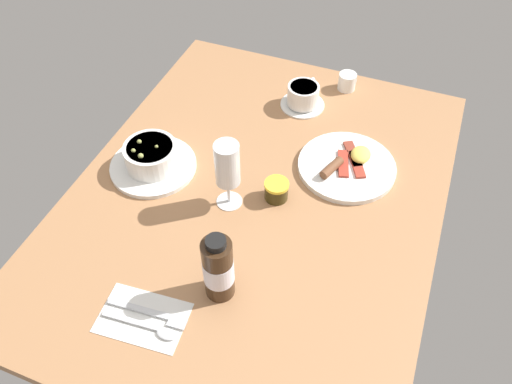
{
  "coord_description": "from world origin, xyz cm",
  "views": [
    {
      "loc": [
        74.26,
        28.91,
        90.55
      ],
      "look_at": [
        3.79,
        1.57,
        5.81
      ],
      "focal_mm": 36.21,
      "sensor_mm": 36.0,
      "label": 1
    }
  ],
  "objects_px": {
    "porridge_bowl": "(152,158)",
    "breakfast_plate": "(347,165)",
    "wine_glass": "(227,167)",
    "sauce_bottle_brown": "(218,269)",
    "coffee_cup": "(302,96)",
    "creamer_jug": "(347,81)",
    "jam_jar": "(276,190)",
    "cutlery_setting": "(145,318)"
  },
  "relations": [
    {
      "from": "porridge_bowl",
      "to": "creamer_jug",
      "type": "relative_size",
      "value": 3.5
    },
    {
      "from": "jam_jar",
      "to": "breakfast_plate",
      "type": "relative_size",
      "value": 0.24
    },
    {
      "from": "coffee_cup",
      "to": "wine_glass",
      "type": "xyz_separation_m",
      "value": [
        0.4,
        -0.05,
        0.08
      ]
    },
    {
      "from": "sauce_bottle_brown",
      "to": "breakfast_plate",
      "type": "bearing_deg",
      "value": 160.56
    },
    {
      "from": "coffee_cup",
      "to": "porridge_bowl",
      "type": "bearing_deg",
      "value": -36.09
    },
    {
      "from": "creamer_jug",
      "to": "breakfast_plate",
      "type": "distance_m",
      "value": 0.32
    },
    {
      "from": "wine_glass",
      "to": "breakfast_plate",
      "type": "xyz_separation_m",
      "value": [
        -0.2,
        0.23,
        -0.1
      ]
    },
    {
      "from": "creamer_jug",
      "to": "wine_glass",
      "type": "xyz_separation_m",
      "value": [
        0.51,
        -0.14,
        0.09
      ]
    },
    {
      "from": "coffee_cup",
      "to": "creamer_jug",
      "type": "xyz_separation_m",
      "value": [
        -0.12,
        0.1,
        -0.01
      ]
    },
    {
      "from": "cutlery_setting",
      "to": "jam_jar",
      "type": "relative_size",
      "value": 3.11
    },
    {
      "from": "porridge_bowl",
      "to": "creamer_jug",
      "type": "xyz_separation_m",
      "value": [
        -0.48,
        0.36,
        -0.01
      ]
    },
    {
      "from": "creamer_jug",
      "to": "breakfast_plate",
      "type": "relative_size",
      "value": 0.25
    },
    {
      "from": "cutlery_setting",
      "to": "breakfast_plate",
      "type": "height_order",
      "value": "breakfast_plate"
    },
    {
      "from": "jam_jar",
      "to": "breakfast_plate",
      "type": "distance_m",
      "value": 0.2
    },
    {
      "from": "creamer_jug",
      "to": "wine_glass",
      "type": "bearing_deg",
      "value": -15.69
    },
    {
      "from": "wine_glass",
      "to": "jam_jar",
      "type": "relative_size",
      "value": 3.09
    },
    {
      "from": "wine_glass",
      "to": "sauce_bottle_brown",
      "type": "distance_m",
      "value": 0.24
    },
    {
      "from": "sauce_bottle_brown",
      "to": "porridge_bowl",
      "type": "bearing_deg",
      "value": -131.27
    },
    {
      "from": "coffee_cup",
      "to": "sauce_bottle_brown",
      "type": "height_order",
      "value": "sauce_bottle_brown"
    },
    {
      "from": "cutlery_setting",
      "to": "coffee_cup",
      "type": "relative_size",
      "value": 1.35
    },
    {
      "from": "porridge_bowl",
      "to": "wine_glass",
      "type": "distance_m",
      "value": 0.23
    },
    {
      "from": "jam_jar",
      "to": "creamer_jug",
      "type": "bearing_deg",
      "value": 174.08
    },
    {
      "from": "porridge_bowl",
      "to": "jam_jar",
      "type": "distance_m",
      "value": 0.31
    },
    {
      "from": "cutlery_setting",
      "to": "sauce_bottle_brown",
      "type": "bearing_deg",
      "value": 135.27
    },
    {
      "from": "porridge_bowl",
      "to": "sauce_bottle_brown",
      "type": "height_order",
      "value": "sauce_bottle_brown"
    },
    {
      "from": "porridge_bowl",
      "to": "jam_jar",
      "type": "xyz_separation_m",
      "value": [
        -0.02,
        0.31,
        -0.01
      ]
    },
    {
      "from": "coffee_cup",
      "to": "jam_jar",
      "type": "height_order",
      "value": "coffee_cup"
    },
    {
      "from": "wine_glass",
      "to": "sauce_bottle_brown",
      "type": "relative_size",
      "value": 1.04
    },
    {
      "from": "breakfast_plate",
      "to": "wine_glass",
      "type": "bearing_deg",
      "value": -48.04
    },
    {
      "from": "cutlery_setting",
      "to": "wine_glass",
      "type": "distance_m",
      "value": 0.35
    },
    {
      "from": "wine_glass",
      "to": "sauce_bottle_brown",
      "type": "height_order",
      "value": "wine_glass"
    },
    {
      "from": "creamer_jug",
      "to": "sauce_bottle_brown",
      "type": "distance_m",
      "value": 0.74
    },
    {
      "from": "wine_glass",
      "to": "jam_jar",
      "type": "xyz_separation_m",
      "value": [
        -0.05,
        0.1,
        -0.09
      ]
    },
    {
      "from": "wine_glass",
      "to": "breakfast_plate",
      "type": "distance_m",
      "value": 0.32
    },
    {
      "from": "coffee_cup",
      "to": "creamer_jug",
      "type": "relative_size",
      "value": 2.19
    },
    {
      "from": "creamer_jug",
      "to": "sauce_bottle_brown",
      "type": "relative_size",
      "value": 0.36
    },
    {
      "from": "cutlery_setting",
      "to": "breakfast_plate",
      "type": "distance_m",
      "value": 0.6
    },
    {
      "from": "cutlery_setting",
      "to": "sauce_bottle_brown",
      "type": "xyz_separation_m",
      "value": [
        -0.11,
        0.11,
        0.08
      ]
    },
    {
      "from": "jam_jar",
      "to": "sauce_bottle_brown",
      "type": "relative_size",
      "value": 0.34
    },
    {
      "from": "porridge_bowl",
      "to": "breakfast_plate",
      "type": "xyz_separation_m",
      "value": [
        -0.17,
        0.44,
        -0.02
      ]
    },
    {
      "from": "cutlery_setting",
      "to": "coffee_cup",
      "type": "height_order",
      "value": "coffee_cup"
    },
    {
      "from": "cutlery_setting",
      "to": "porridge_bowl",
      "type": "bearing_deg",
      "value": -153.53
    }
  ]
}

